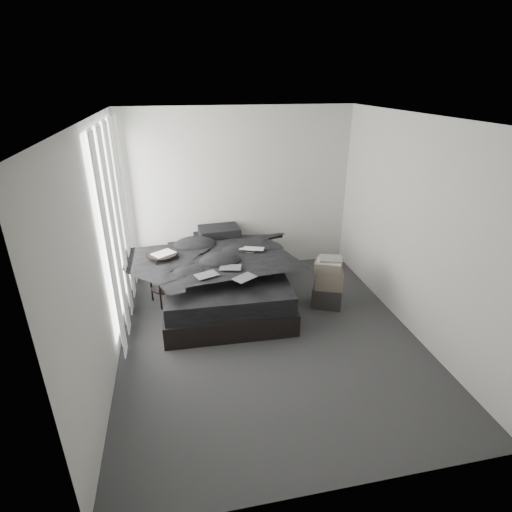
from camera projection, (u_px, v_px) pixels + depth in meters
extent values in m
cube|color=#313133|center=(269.00, 336.00, 5.01)|extent=(3.60, 4.20, 0.01)
cube|color=white|center=(272.00, 118.00, 3.94)|extent=(3.60, 4.20, 0.01)
cube|color=silver|center=(240.00, 192.00, 6.35)|extent=(3.60, 0.01, 2.60)
cube|color=silver|center=(345.00, 357.00, 2.60)|extent=(3.60, 0.01, 2.60)
cube|color=silver|center=(102.00, 253.00, 4.15)|extent=(0.01, 4.20, 2.60)
cube|color=silver|center=(415.00, 229.00, 4.81)|extent=(0.01, 4.20, 2.60)
cube|color=white|center=(114.00, 220.00, 4.93)|extent=(0.02, 2.00, 2.30)
cube|color=white|center=(119.00, 225.00, 4.97)|extent=(0.06, 2.12, 2.48)
cube|color=black|center=(224.00, 290.00, 5.78)|extent=(1.72, 2.23, 0.30)
cube|color=black|center=(224.00, 274.00, 5.67)|extent=(1.65, 2.17, 0.23)
imported|color=black|center=(224.00, 260.00, 5.53)|extent=(1.67, 1.91, 0.26)
cube|color=black|center=(215.00, 240.00, 6.35)|extent=(0.67, 0.46, 0.15)
cube|color=black|center=(219.00, 231.00, 6.28)|extent=(0.65, 0.47, 0.14)
imported|color=silver|center=(251.00, 245.00, 5.63)|extent=(0.41, 0.33, 0.03)
cube|color=black|center=(206.00, 269.00, 4.95)|extent=(0.32, 0.27, 0.01)
cube|color=black|center=(230.00, 262.00, 5.14)|extent=(0.31, 0.24, 0.01)
cube|color=black|center=(244.00, 271.00, 4.88)|extent=(0.33, 0.30, 0.01)
cylinder|color=black|center=(165.00, 278.00, 5.63)|extent=(0.54, 0.54, 0.75)
cube|color=white|center=(163.00, 254.00, 5.47)|extent=(0.36, 0.34, 0.01)
cube|color=black|center=(181.00, 315.00, 5.33)|extent=(0.17, 0.21, 0.12)
cube|color=black|center=(327.00, 296.00, 5.63)|extent=(0.50, 0.46, 0.30)
cube|color=#5E534A|center=(329.00, 280.00, 5.51)|extent=(0.46, 0.41, 0.23)
cube|color=#5E534A|center=(329.00, 267.00, 5.44)|extent=(0.45, 0.42, 0.16)
cube|color=silver|center=(330.00, 260.00, 5.40)|extent=(0.38, 0.35, 0.03)
cube|color=silver|center=(331.00, 259.00, 5.38)|extent=(0.36, 0.32, 0.03)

